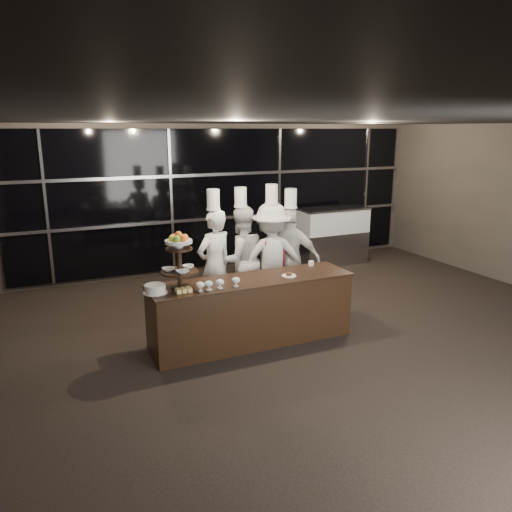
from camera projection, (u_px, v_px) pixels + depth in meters
name	position (u px, v px, depth m)	size (l,w,h in m)	color
room	(376.00, 248.00, 6.04)	(10.00, 10.00, 10.00)	black
window_wall	(227.00, 198.00, 10.38)	(8.60, 0.10, 2.80)	black
buffet_counter	(252.00, 310.00, 6.88)	(2.84, 0.74, 0.92)	black
display_stand	(179.00, 257.00, 6.26)	(0.48, 0.48, 0.74)	black
compotes	(216.00, 283.00, 6.32)	(0.59, 0.11, 0.12)	silver
layer_cake	(155.00, 289.00, 6.17)	(0.30, 0.30, 0.11)	white
pastry_squares	(184.00, 290.00, 6.21)	(0.19, 0.13, 0.05)	#FCD77B
small_plate	(289.00, 275.00, 6.89)	(0.20, 0.20, 0.05)	white
chef_cup	(311.00, 263.00, 7.42)	(0.08, 0.08, 0.07)	white
display_case	(332.00, 233.00, 10.92)	(1.53, 0.67, 1.24)	#A5A5AA
chef_a	(215.00, 264.00, 7.60)	(0.74, 0.61, 2.04)	silver
chef_b	(241.00, 259.00, 7.97)	(0.85, 0.67, 2.03)	silver
chef_c	(271.00, 258.00, 7.96)	(1.26, 0.90, 2.07)	silver
chef_d	(290.00, 258.00, 8.09)	(1.04, 0.92, 1.99)	white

